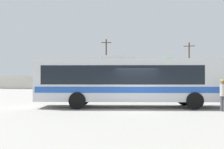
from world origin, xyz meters
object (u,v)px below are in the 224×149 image
(parked_car_leftmost_grey, at_px, (53,85))
(roadside_tree_midleft, at_px, (126,66))
(roadside_tree_midright, at_px, (169,67))
(parked_car_second_grey, at_px, (94,85))
(parked_car_third_red, at_px, (130,85))
(utility_pole_far, at_px, (106,63))
(utility_pole_near, at_px, (189,65))
(coach_bus_silver_blue, at_px, (129,80))
(roadside_tree_left, at_px, (68,70))
(attendant_by_bus_door, at_px, (223,93))

(parked_car_leftmost_grey, height_order, roadside_tree_midleft, roadside_tree_midleft)
(roadside_tree_midright, bearing_deg, parked_car_second_grey, -147.31)
(parked_car_third_red, distance_m, utility_pole_far, 7.96)
(parked_car_leftmost_grey, relative_size, utility_pole_near, 0.52)
(coach_bus_silver_blue, relative_size, roadside_tree_midleft, 2.08)
(utility_pole_near, xyz_separation_m, roadside_tree_left, (-21.13, 0.58, -0.70))
(parked_car_second_grey, height_order, roadside_tree_left, roadside_tree_left)
(roadside_tree_midright, bearing_deg, coach_bus_silver_blue, -99.92)
(coach_bus_silver_blue, height_order, roadside_tree_midleft, roadside_tree_midleft)
(attendant_by_bus_door, xyz_separation_m, parked_car_second_grey, (-12.25, 23.12, -0.25))
(parked_car_second_grey, bearing_deg, roadside_tree_midleft, 67.69)
(attendant_by_bus_door, relative_size, roadside_tree_midright, 0.33)
(utility_pole_near, bearing_deg, parked_car_leftmost_grey, -164.58)
(parked_car_third_red, distance_m, utility_pole_near, 11.34)
(parked_car_third_red, height_order, roadside_tree_left, roadside_tree_left)
(utility_pole_far, relative_size, roadside_tree_midright, 1.56)
(coach_bus_silver_blue, bearing_deg, roadside_tree_midright, 80.08)
(parked_car_second_grey, bearing_deg, attendant_by_bus_door, -62.08)
(parked_car_third_red, height_order, roadside_tree_midleft, roadside_tree_midleft)
(utility_pole_near, xyz_separation_m, roadside_tree_midleft, (-11.00, 4.32, -0.01))
(parked_car_leftmost_grey, distance_m, parked_car_second_grey, 6.48)
(parked_car_leftmost_grey, height_order, utility_pole_far, utility_pole_far)
(coach_bus_silver_blue, relative_size, parked_car_leftmost_grey, 3.03)
(coach_bus_silver_blue, height_order, roadside_tree_left, roadside_tree_left)
(parked_car_third_red, bearing_deg, utility_pole_far, 130.22)
(coach_bus_silver_blue, xyz_separation_m, utility_pole_far, (-5.85, 27.41, 2.76))
(parked_car_second_grey, bearing_deg, parked_car_leftmost_grey, -176.12)
(roadside_tree_midright, bearing_deg, roadside_tree_midleft, 164.60)
(attendant_by_bus_door, xyz_separation_m, parked_car_leftmost_grey, (-18.72, 22.68, -0.28))
(parked_car_leftmost_grey, height_order, roadside_tree_midright, roadside_tree_midright)
(parked_car_third_red, xyz_separation_m, roadside_tree_midright, (6.45, 7.22, 3.08))
(parked_car_leftmost_grey, relative_size, roadside_tree_midright, 0.73)
(utility_pole_near, relative_size, roadside_tree_left, 1.60)
(coach_bus_silver_blue, distance_m, parked_car_leftmost_grey, 25.03)
(attendant_by_bus_door, height_order, parked_car_second_grey, attendant_by_bus_door)
(coach_bus_silver_blue, distance_m, roadside_tree_midright, 29.80)
(utility_pole_far, height_order, roadside_tree_midleft, utility_pole_far)
(utility_pole_near, bearing_deg, parked_car_third_red, -152.06)
(utility_pole_far, bearing_deg, parked_car_leftmost_grey, -139.99)
(attendant_by_bus_door, bearing_deg, roadside_tree_midleft, 104.03)
(coach_bus_silver_blue, distance_m, roadside_tree_left, 30.61)
(parked_car_leftmost_grey, distance_m, parked_car_third_red, 11.95)
(utility_pole_near, bearing_deg, utility_pole_far, 178.88)
(attendant_by_bus_door, relative_size, utility_pole_far, 0.21)
(coach_bus_silver_blue, bearing_deg, roadside_tree_midleft, 95.01)
(utility_pole_near, distance_m, roadside_tree_midleft, 11.82)
(coach_bus_silver_blue, xyz_separation_m, roadside_tree_midright, (5.12, 29.28, 2.07))
(utility_pole_near, height_order, utility_pole_far, utility_pole_far)
(parked_car_third_red, relative_size, utility_pole_far, 0.49)
(coach_bus_silver_blue, xyz_separation_m, attendant_by_bus_door, (5.47, -1.47, -0.76))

